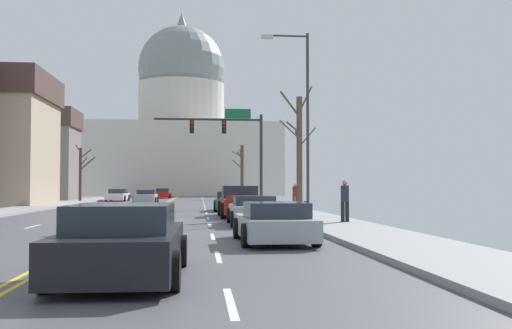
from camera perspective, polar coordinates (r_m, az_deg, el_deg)
ground at (r=27.19m, az=-12.16°, el=-5.43°), size 20.00×180.00×0.20m
signal_gantry at (r=42.23m, az=-2.42°, el=2.75°), size 7.91×0.41×7.11m
street_lamp_right at (r=27.61m, az=4.57°, el=5.50°), size 2.30×0.24×8.77m
capitol_building at (r=99.81m, az=-7.40°, el=3.27°), size 32.71×21.67×31.45m
sedan_near_00 at (r=37.16m, az=-2.58°, el=-3.71°), size 2.19×4.38×1.24m
pickup_truck_near_01 at (r=30.17m, az=-1.55°, el=-3.82°), size 2.27×5.41×1.61m
sedan_near_02 at (r=23.96m, az=-0.26°, el=-4.61°), size 2.07×4.39×1.20m
sedan_near_03 at (r=16.52m, az=1.81°, el=-5.83°), size 2.16×4.34×1.16m
sedan_near_04 at (r=10.46m, az=-12.99°, el=-7.59°), size 2.17×4.50×1.30m
sedan_oncoming_00 at (r=51.69m, az=-10.80°, el=-3.20°), size 1.98×4.28×1.24m
sedan_oncoming_01 at (r=62.06m, az=-13.51°, el=-2.99°), size 2.17×4.60×1.26m
sedan_oncoming_02 at (r=75.18m, az=-9.22°, el=-2.85°), size 2.14×4.51×1.25m
flank_building_00 at (r=71.30m, az=-21.39°, el=0.99°), size 10.47×7.08×10.40m
bare_tree_00 at (r=30.24m, az=4.29°, el=1.36°), size 1.89×2.53×6.80m
bare_tree_02 at (r=68.25m, az=-1.40°, el=-0.58°), size 1.40×1.64×6.29m
bare_tree_03 at (r=59.45m, az=-16.91°, el=-0.66°), size 1.77×2.13×5.46m
pedestrian_00 at (r=36.94m, az=3.89°, el=-2.97°), size 0.35×0.34×1.65m
pedestrian_01 at (r=23.96m, az=8.78°, el=-3.35°), size 0.35×0.34×1.71m
bicycle_parked at (r=24.84m, az=4.82°, el=-4.72°), size 0.12×1.77×0.85m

